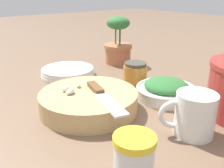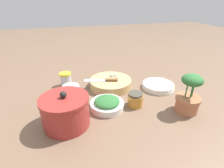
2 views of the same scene
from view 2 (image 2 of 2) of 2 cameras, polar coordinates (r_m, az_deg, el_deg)
The scene contains 11 objects.
ground_plane at distance 1.02m, azimuth 0.78°, elevation -3.06°, with size 5.00×5.00×0.00m, color brown.
cutting_board at distance 1.08m, azimuth -0.66°, elevation 0.26°, with size 0.25×0.25×0.05m.
chef_knife at distance 1.05m, azimuth -2.87°, elevation 1.21°, with size 0.20×0.08×0.01m.
garlic_cloves at distance 1.10m, azimuth 0.63°, elevation 2.76°, with size 0.05×0.06×0.01m.
herb_bowl at distance 0.88m, azimuth -1.65°, elevation -6.44°, with size 0.17×0.17×0.06m.
spice_jar at distance 1.12m, azimuth -14.85°, elevation 1.47°, with size 0.07×0.07×0.09m.
coffee_mug at distance 0.94m, azimuth -12.93°, elevation -3.12°, with size 0.09×0.11×0.10m.
plate_stack at distance 1.10m, azimuth 14.79°, elevation -0.60°, with size 0.19×0.19×0.03m.
honey_jar at distance 0.90m, azimuth 7.63°, elevation -5.05°, with size 0.08×0.08×0.07m.
stock_pot at distance 0.78m, azimuth -14.91°, elevation -8.59°, with size 0.21×0.21×0.16m.
potted_herb at distance 0.90m, azimuth 23.77°, elevation -3.71°, with size 0.12×0.12×0.20m.
Camera 2 is at (0.25, 0.84, 0.51)m, focal length 28.00 mm.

